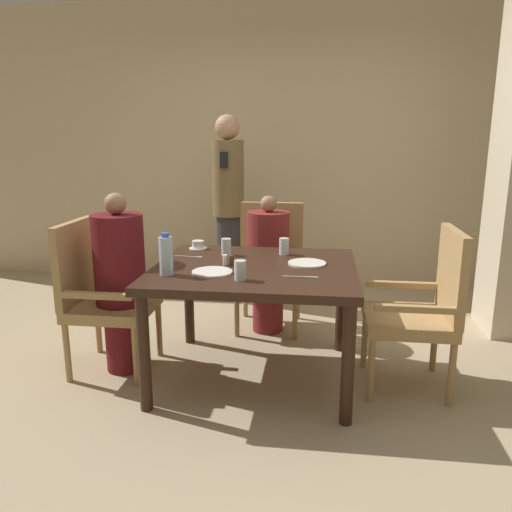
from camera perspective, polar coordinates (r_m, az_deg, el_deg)
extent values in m
plane|color=tan|center=(3.30, -0.12, -13.51)|extent=(16.00, 16.00, 0.00)
cube|color=#C6B289|center=(5.14, 3.13, 12.39)|extent=(8.00, 0.06, 2.80)
cube|color=#331E14|center=(3.04, -0.13, -1.61)|extent=(1.22, 1.08, 0.05)
cylinder|color=#331E14|center=(2.85, -12.69, -10.80)|extent=(0.07, 0.07, 0.68)
cylinder|color=#331E14|center=(2.70, 10.46, -12.13)|extent=(0.07, 0.07, 0.68)
cylinder|color=#331E14|center=(3.70, -7.68, -4.84)|extent=(0.07, 0.07, 0.68)
cylinder|color=#331E14|center=(3.59, 9.69, -5.52)|extent=(0.07, 0.07, 0.68)
cube|color=#A88451|center=(3.37, -15.99, -5.67)|extent=(0.50, 0.50, 0.07)
cube|color=#A88451|center=(3.39, -19.92, -0.64)|extent=(0.05, 0.50, 0.52)
cube|color=#A88451|center=(3.53, -14.68, -2.09)|extent=(0.45, 0.04, 0.04)
cube|color=#A88451|center=(3.12, -17.83, -4.33)|extent=(0.45, 0.04, 0.04)
cylinder|color=#A88451|center=(3.56, -11.03, -8.23)|extent=(0.04, 0.04, 0.39)
cylinder|color=#A88451|center=(3.18, -13.55, -11.11)|extent=(0.04, 0.04, 0.39)
cylinder|color=#A88451|center=(3.72, -17.59, -7.67)|extent=(0.04, 0.04, 0.39)
cylinder|color=#A88451|center=(3.36, -20.77, -10.29)|extent=(0.04, 0.04, 0.39)
cylinder|color=#5B1419|center=(3.41, -14.84, -8.81)|extent=(0.24, 0.24, 0.46)
cylinder|color=#5B1419|center=(3.26, -15.38, -0.39)|extent=(0.32, 0.32, 0.57)
sphere|color=#997051|center=(3.19, -15.77, 5.78)|extent=(0.13, 0.13, 0.13)
cube|color=#A88451|center=(3.93, 1.48, -2.38)|extent=(0.50, 0.50, 0.07)
cube|color=#A88451|center=(4.09, 1.84, 2.50)|extent=(0.50, 0.05, 0.52)
cube|color=#A88451|center=(3.88, 4.91, -0.29)|extent=(0.04, 0.45, 0.04)
cube|color=#A88451|center=(3.92, -1.88, -0.08)|extent=(0.04, 0.45, 0.04)
cylinder|color=#A88451|center=(3.78, 4.49, -6.74)|extent=(0.04, 0.04, 0.39)
cylinder|color=#A88451|center=(3.82, -2.22, -6.46)|extent=(0.04, 0.04, 0.39)
cylinder|color=#A88451|center=(4.20, 4.80, -4.65)|extent=(0.04, 0.04, 0.39)
cylinder|color=#A88451|center=(4.24, -1.23, -4.43)|extent=(0.04, 0.04, 0.39)
cylinder|color=maroon|center=(3.94, 1.37, -5.32)|extent=(0.24, 0.24, 0.46)
cylinder|color=maroon|center=(3.81, 1.41, 1.43)|extent=(0.32, 0.32, 0.49)
sphere|color=#997051|center=(3.76, 1.44, 6.00)|extent=(0.12, 0.12, 0.12)
cube|color=#A88451|center=(3.15, 16.90, -7.06)|extent=(0.50, 0.50, 0.07)
cube|color=#A88451|center=(3.11, 21.48, -1.96)|extent=(0.05, 0.50, 0.52)
cube|color=#A88451|center=(2.89, 17.84, -5.78)|extent=(0.45, 0.04, 0.04)
cube|color=#A88451|center=(3.32, 16.45, -3.16)|extent=(0.45, 0.04, 0.04)
cylinder|color=#A88451|center=(3.01, 13.01, -12.57)|extent=(0.04, 0.04, 0.39)
cylinder|color=#A88451|center=(3.41, 12.31, -9.31)|extent=(0.04, 0.04, 0.39)
cylinder|color=#A88451|center=(3.09, 21.44, -12.49)|extent=(0.04, 0.04, 0.39)
cylinder|color=#A88451|center=(3.48, 19.70, -9.34)|extent=(0.04, 0.04, 0.39)
cylinder|color=#2D2D33|center=(4.67, -3.11, -0.15)|extent=(0.22, 0.22, 0.79)
cylinder|color=brown|center=(4.56, -3.23, 8.86)|extent=(0.29, 0.29, 0.68)
sphere|color=tan|center=(4.54, -3.30, 14.49)|extent=(0.22, 0.22, 0.22)
cube|color=black|center=(4.37, -3.68, 10.88)|extent=(0.07, 0.01, 0.14)
cylinder|color=white|center=(3.10, 5.86, -0.83)|extent=(0.24, 0.24, 0.01)
cylinder|color=white|center=(2.89, -5.03, -1.84)|extent=(0.24, 0.24, 0.01)
cylinder|color=white|center=(3.52, -6.64, 0.88)|extent=(0.13, 0.13, 0.01)
cylinder|color=white|center=(3.52, -6.66, 1.35)|extent=(0.08, 0.08, 0.05)
cylinder|color=silver|center=(2.87, -10.25, -0.01)|extent=(0.08, 0.08, 0.22)
cylinder|color=#3359B2|center=(2.84, -10.35, 2.37)|extent=(0.04, 0.04, 0.02)
cylinder|color=silver|center=(2.73, -1.82, -1.65)|extent=(0.07, 0.07, 0.11)
cylinder|color=silver|center=(3.33, 3.23, 1.11)|extent=(0.07, 0.07, 0.11)
cylinder|color=silver|center=(3.31, -3.42, 1.05)|extent=(0.07, 0.07, 0.11)
cylinder|color=white|center=(3.05, -3.54, -0.47)|extent=(0.03, 0.03, 0.07)
cylinder|color=#4C3D2D|center=(3.04, -2.82, -0.52)|extent=(0.03, 0.03, 0.06)
cube|color=silver|center=(3.30, -7.92, -0.05)|extent=(0.17, 0.03, 0.00)
cube|color=silver|center=(3.27, -6.51, -0.14)|extent=(0.04, 0.03, 0.00)
cube|color=silver|center=(2.81, 4.74, -2.37)|extent=(0.17, 0.01, 0.00)
cube|color=silver|center=(2.81, 6.51, -2.42)|extent=(0.06, 0.02, 0.00)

